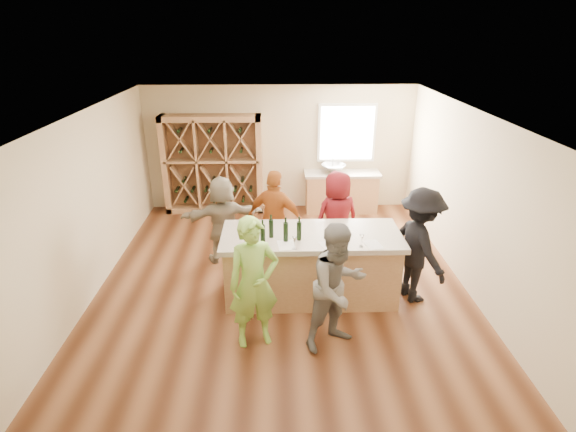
{
  "coord_description": "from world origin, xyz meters",
  "views": [
    {
      "loc": [
        -0.07,
        -6.43,
        4.0
      ],
      "look_at": [
        0.1,
        0.2,
        1.15
      ],
      "focal_mm": 28.0,
      "sensor_mm": 36.0,
      "label": 1
    }
  ],
  "objects_px": {
    "wine_rack": "(213,165)",
    "person_near_left": "(254,283)",
    "person_far_right": "(337,218)",
    "wine_bottle_a": "(253,230)",
    "wine_bottle_d": "(286,232)",
    "person_far_left": "(223,220)",
    "person_server": "(419,246)",
    "person_near_right": "(338,287)",
    "person_far_mid": "(275,219)",
    "sink": "(333,168)",
    "tasting_counter_base": "(311,267)",
    "wine_bottle_b": "(263,234)",
    "wine_bottle_c": "(271,229)",
    "wine_bottle_e": "(299,231)"
  },
  "relations": [
    {
      "from": "wine_rack",
      "to": "person_near_left",
      "type": "distance_m",
      "value": 4.85
    },
    {
      "from": "wine_rack",
      "to": "person_far_right",
      "type": "distance_m",
      "value": 3.53
    },
    {
      "from": "wine_bottle_a",
      "to": "person_near_left",
      "type": "height_order",
      "value": "person_near_left"
    },
    {
      "from": "wine_bottle_a",
      "to": "wine_bottle_d",
      "type": "height_order",
      "value": "wine_bottle_d"
    },
    {
      "from": "wine_bottle_a",
      "to": "person_far_left",
      "type": "distance_m",
      "value": 1.55
    },
    {
      "from": "wine_rack",
      "to": "person_near_left",
      "type": "height_order",
      "value": "wine_rack"
    },
    {
      "from": "person_server",
      "to": "person_near_right",
      "type": "bearing_deg",
      "value": 110.93
    },
    {
      "from": "wine_bottle_d",
      "to": "person_far_mid",
      "type": "relative_size",
      "value": 0.17
    },
    {
      "from": "sink",
      "to": "person_server",
      "type": "xyz_separation_m",
      "value": [
        0.87,
        -3.63,
        -0.1
      ]
    },
    {
      "from": "tasting_counter_base",
      "to": "person_far_mid",
      "type": "xyz_separation_m",
      "value": [
        -0.55,
        1.03,
        0.38
      ]
    },
    {
      "from": "wine_rack",
      "to": "tasting_counter_base",
      "type": "height_order",
      "value": "wine_rack"
    },
    {
      "from": "wine_bottle_d",
      "to": "person_server",
      "type": "xyz_separation_m",
      "value": [
        2.02,
        0.13,
        -0.32
      ]
    },
    {
      "from": "wine_rack",
      "to": "sink",
      "type": "distance_m",
      "value": 2.7
    },
    {
      "from": "wine_bottle_b",
      "to": "person_far_left",
      "type": "relative_size",
      "value": 0.18
    },
    {
      "from": "wine_rack",
      "to": "wine_bottle_a",
      "type": "xyz_separation_m",
      "value": [
        1.07,
        -3.74,
        0.13
      ]
    },
    {
      "from": "sink",
      "to": "wine_bottle_c",
      "type": "relative_size",
      "value": 1.95
    },
    {
      "from": "wine_bottle_a",
      "to": "person_far_left",
      "type": "bearing_deg",
      "value": 113.85
    },
    {
      "from": "wine_bottle_d",
      "to": "wine_bottle_e",
      "type": "xyz_separation_m",
      "value": [
        0.2,
        0.04,
        -0.0
      ]
    },
    {
      "from": "wine_rack",
      "to": "person_server",
      "type": "height_order",
      "value": "wine_rack"
    },
    {
      "from": "wine_bottle_b",
      "to": "person_far_mid",
      "type": "relative_size",
      "value": 0.16
    },
    {
      "from": "wine_bottle_b",
      "to": "person_far_mid",
      "type": "xyz_separation_m",
      "value": [
        0.18,
        1.32,
        -0.35
      ]
    },
    {
      "from": "tasting_counter_base",
      "to": "wine_bottle_e",
      "type": "bearing_deg",
      "value": -136.33
    },
    {
      "from": "person_far_mid",
      "to": "person_far_right",
      "type": "bearing_deg",
      "value": -154.55
    },
    {
      "from": "person_near_right",
      "to": "person_server",
      "type": "bearing_deg",
      "value": 7.58
    },
    {
      "from": "wine_bottle_e",
      "to": "wine_rack",
      "type": "bearing_deg",
      "value": 114.69
    },
    {
      "from": "person_far_mid",
      "to": "wine_bottle_d",
      "type": "bearing_deg",
      "value": 118.82
    },
    {
      "from": "person_far_right",
      "to": "person_near_left",
      "type": "bearing_deg",
      "value": 38.37
    },
    {
      "from": "wine_rack",
      "to": "wine_bottle_c",
      "type": "xyz_separation_m",
      "value": [
        1.33,
        -3.7,
        0.12
      ]
    },
    {
      "from": "wine_bottle_e",
      "to": "person_server",
      "type": "height_order",
      "value": "person_server"
    },
    {
      "from": "wine_bottle_a",
      "to": "wine_bottle_c",
      "type": "bearing_deg",
      "value": 10.32
    },
    {
      "from": "wine_bottle_c",
      "to": "person_far_right",
      "type": "distance_m",
      "value": 1.68
    },
    {
      "from": "sink",
      "to": "person_near_right",
      "type": "bearing_deg",
      "value": -96.06
    },
    {
      "from": "wine_bottle_b",
      "to": "person_server",
      "type": "relative_size",
      "value": 0.16
    },
    {
      "from": "wine_bottle_c",
      "to": "person_far_right",
      "type": "xyz_separation_m",
      "value": [
        1.14,
        1.19,
        -0.37
      ]
    },
    {
      "from": "tasting_counter_base",
      "to": "wine_bottle_c",
      "type": "height_order",
      "value": "wine_bottle_c"
    },
    {
      "from": "wine_rack",
      "to": "person_near_right",
      "type": "relative_size",
      "value": 1.25
    },
    {
      "from": "wine_bottle_c",
      "to": "person_near_left",
      "type": "height_order",
      "value": "person_near_left"
    },
    {
      "from": "person_near_right",
      "to": "person_far_left",
      "type": "distance_m",
      "value": 2.97
    },
    {
      "from": "wine_bottle_e",
      "to": "person_server",
      "type": "relative_size",
      "value": 0.16
    },
    {
      "from": "person_far_left",
      "to": "wine_bottle_e",
      "type": "bearing_deg",
      "value": 121.16
    },
    {
      "from": "wine_bottle_e",
      "to": "person_server",
      "type": "bearing_deg",
      "value": 2.7
    },
    {
      "from": "sink",
      "to": "wine_bottle_d",
      "type": "bearing_deg",
      "value": -107.04
    },
    {
      "from": "person_server",
      "to": "person_far_left",
      "type": "height_order",
      "value": "person_server"
    },
    {
      "from": "tasting_counter_base",
      "to": "wine_bottle_a",
      "type": "xyz_separation_m",
      "value": [
        -0.88,
        -0.14,
        0.73
      ]
    },
    {
      "from": "person_near_left",
      "to": "person_near_right",
      "type": "distance_m",
      "value": 1.09
    },
    {
      "from": "wine_rack",
      "to": "wine_bottle_e",
      "type": "distance_m",
      "value": 4.17
    },
    {
      "from": "tasting_counter_base",
      "to": "person_far_left",
      "type": "xyz_separation_m",
      "value": [
        -1.48,
        1.22,
        0.3
      ]
    },
    {
      "from": "person_near_right",
      "to": "wine_bottle_e",
      "type": "bearing_deg",
      "value": 84.11
    },
    {
      "from": "sink",
      "to": "person_server",
      "type": "height_order",
      "value": "person_server"
    },
    {
      "from": "tasting_counter_base",
      "to": "person_far_left",
      "type": "bearing_deg",
      "value": 140.44
    }
  ]
}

